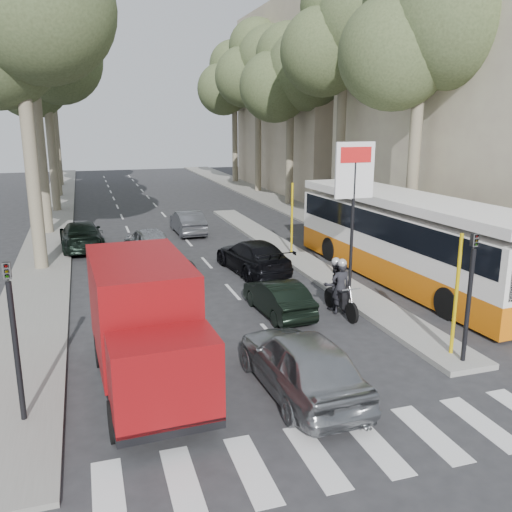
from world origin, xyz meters
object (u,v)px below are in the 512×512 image
(silver_hatchback, at_px, (301,362))
(dark_hatchback, at_px, (278,297))
(city_bus, at_px, (407,236))
(red_truck, at_px, (145,323))
(motorcycle, at_px, (338,288))

(silver_hatchback, distance_m, dark_hatchback, 5.42)
(dark_hatchback, relative_size, city_bus, 0.27)
(red_truck, height_order, motorcycle, red_truck)
(silver_hatchback, bearing_deg, city_bus, -138.29)
(red_truck, height_order, city_bus, city_bus)
(dark_hatchback, bearing_deg, city_bus, -164.99)
(red_truck, bearing_deg, dark_hatchback, 36.08)
(silver_hatchback, xyz_separation_m, motorcycle, (3.29, 4.77, 0.09))
(silver_hatchback, xyz_separation_m, red_truck, (-3.45, 1.45, 0.85))
(dark_hatchback, relative_size, red_truck, 0.61)
(silver_hatchback, distance_m, red_truck, 3.84)
(silver_hatchback, xyz_separation_m, dark_hatchback, (1.33, 5.25, -0.20))
(silver_hatchback, height_order, city_bus, city_bus)
(silver_hatchback, relative_size, city_bus, 0.35)
(dark_hatchback, xyz_separation_m, red_truck, (-4.78, -3.80, 1.05))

